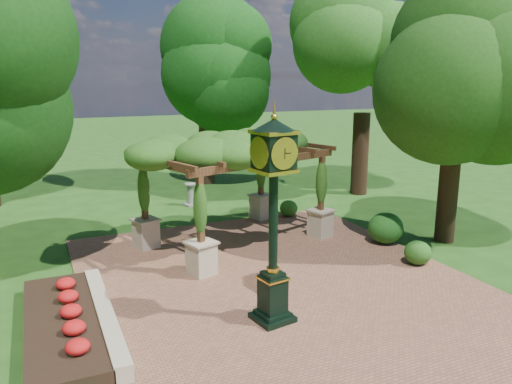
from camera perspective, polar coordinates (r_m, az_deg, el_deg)
name	(u,v)px	position (r m, az deg, el deg)	size (l,w,h in m)	color
ground	(297,297)	(12.89, 4.66, -11.91)	(120.00, 120.00, 0.00)	#1E4714
brick_plaza	(279,282)	(13.69, 2.61, -10.24)	(10.00, 12.00, 0.04)	brown
border_wall	(105,317)	(11.97, -16.87, -13.48)	(0.35, 5.00, 0.40)	#C6B793
flower_bed	(62,326)	(11.93, -21.27, -14.04)	(1.50, 5.00, 0.36)	red
pedestal_clock	(274,203)	(10.72, 2.01, -1.28)	(1.05, 1.05, 4.65)	black
pergola	(235,154)	(16.08, -2.38, 4.41)	(6.67, 5.24, 3.67)	#C1B08F
sundial	(190,196)	(21.60, -7.51, -0.44)	(0.66, 0.66, 0.96)	gray
shrub_front	(418,253)	(15.47, 18.00, -6.61)	(0.78, 0.78, 0.71)	#235317
shrub_mid	(386,228)	(17.04, 14.61, -4.00)	(1.14, 1.14, 1.03)	#1B5016
shrub_back	(289,208)	(19.73, 3.76, -1.85)	(0.71, 0.71, 0.64)	#2A671D
tree_north	(205,72)	(25.57, -5.88, 13.50)	(5.05, 5.05, 8.22)	#382316
tree_east_far	(365,47)	(23.59, 12.38, 15.90)	(4.61, 4.61, 9.79)	#301E12
tree_east_near	(458,78)	(17.29, 22.11, 11.98)	(4.66, 4.66, 7.83)	#342315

